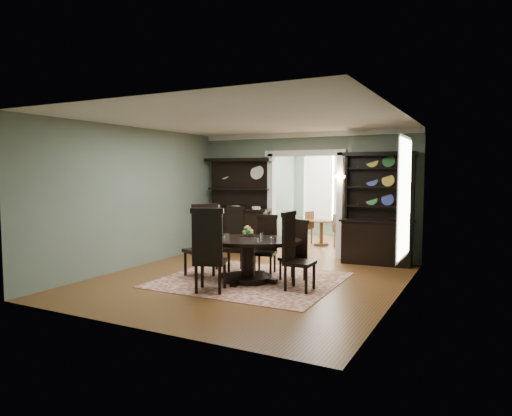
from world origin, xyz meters
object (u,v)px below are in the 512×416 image
at_px(sideboard, 238,219).
at_px(welsh_dresser, 378,224).
at_px(dining_table, 248,252).
at_px(parlor_table, 321,229).

distance_m(sideboard, welsh_dresser, 3.58).
distance_m(dining_table, parlor_table, 4.66).
height_order(dining_table, parlor_table, dining_table).
xyz_separation_m(sideboard, welsh_dresser, (3.58, 0.01, 0.06)).
bearing_deg(sideboard, parlor_table, 45.17).
xyz_separation_m(welsh_dresser, parlor_table, (-1.96, 1.89, -0.44)).
relative_size(sideboard, welsh_dresser, 0.96).
height_order(sideboard, parlor_table, sideboard).
bearing_deg(sideboard, dining_table, -61.49).
bearing_deg(parlor_table, welsh_dresser, -43.92).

